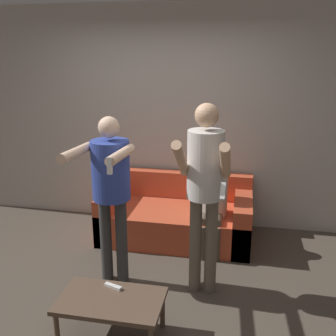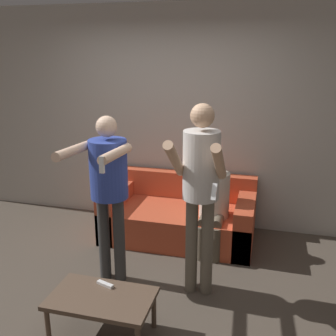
{
  "view_description": "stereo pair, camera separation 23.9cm",
  "coord_description": "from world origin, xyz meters",
  "px_view_note": "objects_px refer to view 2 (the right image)",
  "views": [
    {
      "loc": [
        0.95,
        -2.95,
        2.16
      ],
      "look_at": [
        0.22,
        0.77,
        1.02
      ],
      "focal_mm": 42.0,
      "sensor_mm": 36.0,
      "label": 1
    },
    {
      "loc": [
        1.18,
        -2.9,
        2.16
      ],
      "look_at": [
        0.22,
        0.77,
        1.02
      ],
      "focal_mm": 42.0,
      "sensor_mm": 36.0,
      "label": 2
    }
  ],
  "objects_px": {
    "person_standing_right": "(201,181)",
    "remote_on_table": "(105,284)",
    "person_standing_left": "(108,180)",
    "person_seated": "(214,200)",
    "couch": "(180,217)",
    "coffee_table": "(102,301)"
  },
  "relations": [
    {
      "from": "couch",
      "to": "coffee_table",
      "type": "bearing_deg",
      "value": -95.86
    },
    {
      "from": "person_standing_left",
      "to": "person_seated",
      "type": "xyz_separation_m",
      "value": [
        0.85,
        0.87,
        -0.44
      ]
    },
    {
      "from": "person_standing_right",
      "to": "remote_on_table",
      "type": "xyz_separation_m",
      "value": [
        -0.65,
        -0.62,
        -0.73
      ]
    },
    {
      "from": "couch",
      "to": "person_seated",
      "type": "relative_size",
      "value": 1.6
    },
    {
      "from": "person_standing_right",
      "to": "couch",
      "type": "bearing_deg",
      "value": 111.7
    },
    {
      "from": "remote_on_table",
      "to": "person_standing_left",
      "type": "bearing_deg",
      "value": 108.31
    },
    {
      "from": "person_standing_right",
      "to": "person_seated",
      "type": "xyz_separation_m",
      "value": [
        0.0,
        0.86,
        -0.5
      ]
    },
    {
      "from": "person_seated",
      "to": "remote_on_table",
      "type": "distance_m",
      "value": 1.63
    },
    {
      "from": "person_seated",
      "to": "coffee_table",
      "type": "xyz_separation_m",
      "value": [
        -0.61,
        -1.63,
        -0.28
      ]
    },
    {
      "from": "person_standing_right",
      "to": "coffee_table",
      "type": "relative_size",
      "value": 2.19
    },
    {
      "from": "person_standing_left",
      "to": "person_standing_right",
      "type": "relative_size",
      "value": 0.92
    },
    {
      "from": "person_standing_left",
      "to": "remote_on_table",
      "type": "xyz_separation_m",
      "value": [
        0.2,
        -0.62,
        -0.66
      ]
    },
    {
      "from": "person_standing_left",
      "to": "person_standing_right",
      "type": "distance_m",
      "value": 0.85
    },
    {
      "from": "person_standing_left",
      "to": "person_seated",
      "type": "distance_m",
      "value": 1.29
    },
    {
      "from": "person_standing_left",
      "to": "coffee_table",
      "type": "xyz_separation_m",
      "value": [
        0.24,
        -0.76,
        -0.71
      ]
    },
    {
      "from": "remote_on_table",
      "to": "person_standing_right",
      "type": "bearing_deg",
      "value": 43.97
    },
    {
      "from": "coffee_table",
      "to": "remote_on_table",
      "type": "xyz_separation_m",
      "value": [
        -0.03,
        0.14,
        0.05
      ]
    },
    {
      "from": "couch",
      "to": "person_standing_right",
      "type": "relative_size",
      "value": 0.99
    },
    {
      "from": "person_standing_left",
      "to": "person_seated",
      "type": "bearing_deg",
      "value": 45.46
    },
    {
      "from": "person_standing_right",
      "to": "remote_on_table",
      "type": "distance_m",
      "value": 1.15
    },
    {
      "from": "person_standing_left",
      "to": "person_seated",
      "type": "height_order",
      "value": "person_standing_left"
    },
    {
      "from": "couch",
      "to": "remote_on_table",
      "type": "relative_size",
      "value": 11.31
    }
  ]
}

